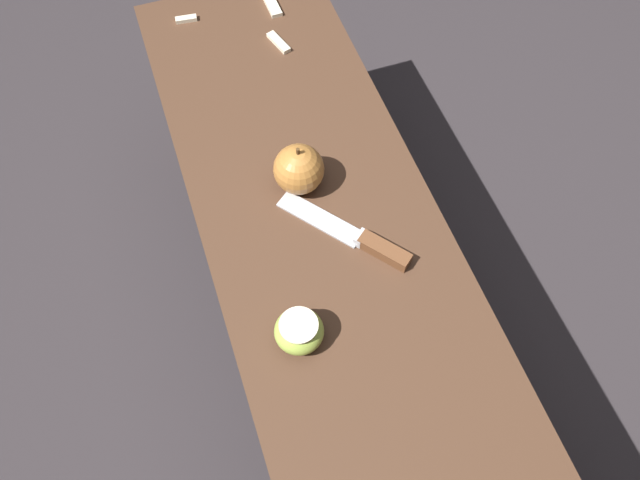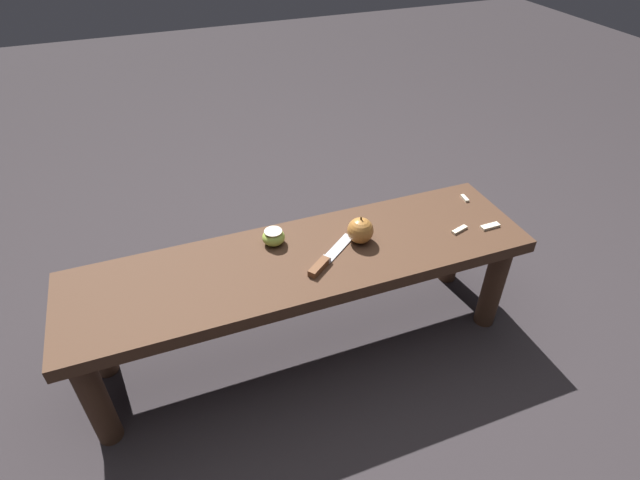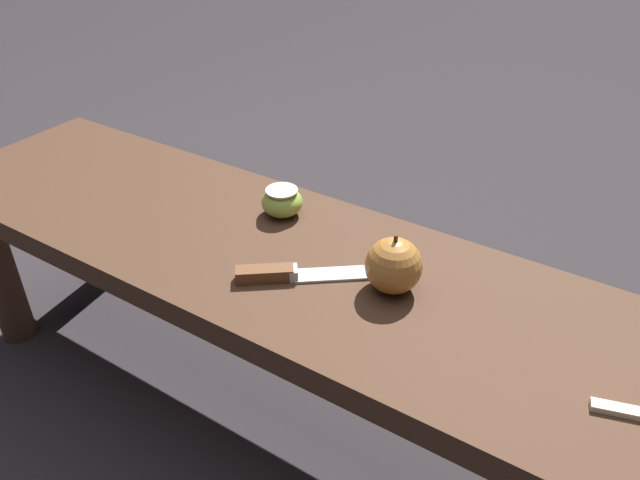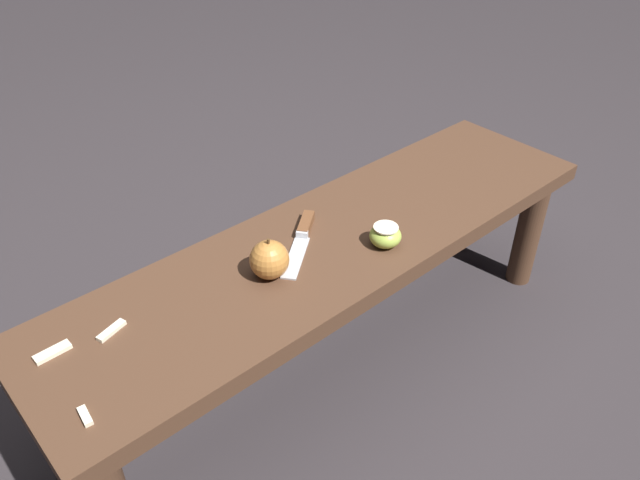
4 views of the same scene
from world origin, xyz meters
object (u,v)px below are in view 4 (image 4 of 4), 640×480
(knife, at_px, (303,234))
(apple_cut, at_px, (385,236))
(apple_whole, at_px, (269,260))
(wooden_bench, at_px, (335,261))

(knife, height_order, apple_cut, apple_cut)
(apple_whole, height_order, apple_cut, apple_whole)
(apple_cut, bearing_deg, knife, -50.84)
(knife, distance_m, apple_cut, 0.18)
(wooden_bench, height_order, apple_whole, apple_whole)
(apple_whole, bearing_deg, knife, -156.71)
(wooden_bench, distance_m, apple_cut, 0.14)
(wooden_bench, bearing_deg, apple_whole, 2.85)
(knife, bearing_deg, wooden_bench, 98.97)
(apple_whole, bearing_deg, apple_cut, 161.85)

